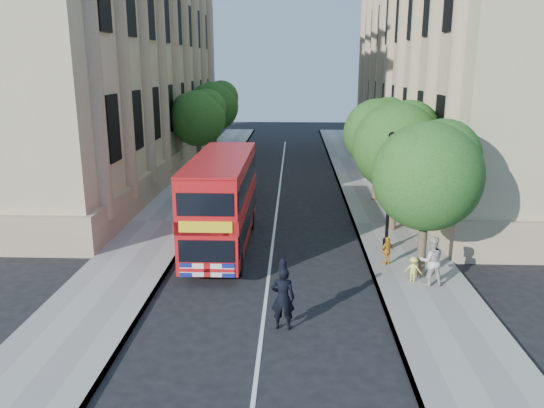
# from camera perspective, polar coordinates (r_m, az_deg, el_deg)

# --- Properties ---
(ground) EXTENTS (120.00, 120.00, 0.00)m
(ground) POSITION_cam_1_polar(r_m,az_deg,el_deg) (18.00, -0.84, -11.51)
(ground) COLOR black
(ground) RESTS_ON ground
(pavement_right) EXTENTS (3.50, 80.00, 0.12)m
(pavement_right) POSITION_cam_1_polar(r_m,az_deg,el_deg) (27.71, 12.31, -2.16)
(pavement_right) COLOR gray
(pavement_right) RESTS_ON ground
(pavement_left) EXTENTS (3.50, 80.00, 0.12)m
(pavement_left) POSITION_cam_1_polar(r_m,az_deg,el_deg) (28.09, -11.48, -1.88)
(pavement_left) COLOR gray
(pavement_left) RESTS_ON ground
(building_right) EXTENTS (12.00, 38.00, 18.00)m
(building_right) POSITION_cam_1_polar(r_m,az_deg,el_deg) (42.14, 20.94, 15.25)
(building_right) COLOR tan
(building_right) RESTS_ON ground
(building_left) EXTENTS (12.00, 38.00, 18.00)m
(building_left) POSITION_cam_1_polar(r_m,az_deg,el_deg) (42.74, -18.46, 15.44)
(building_left) COLOR tan
(building_left) RESTS_ON ground
(tree_right_near) EXTENTS (4.00, 4.00, 6.08)m
(tree_right_near) POSITION_cam_1_polar(r_m,az_deg,el_deg) (20.11, 16.51, 3.50)
(tree_right_near) COLOR #473828
(tree_right_near) RESTS_ON ground
(tree_right_mid) EXTENTS (4.20, 4.20, 6.37)m
(tree_right_mid) POSITION_cam_1_polar(r_m,az_deg,el_deg) (25.86, 13.40, 6.55)
(tree_right_mid) COLOR #473828
(tree_right_mid) RESTS_ON ground
(tree_right_far) EXTENTS (4.00, 4.00, 6.15)m
(tree_right_far) POSITION_cam_1_polar(r_m,az_deg,el_deg) (31.74, 11.38, 7.88)
(tree_right_far) COLOR #473828
(tree_right_far) RESTS_ON ground
(tree_left_far) EXTENTS (4.00, 4.00, 6.30)m
(tree_left_far) POSITION_cam_1_polar(r_m,az_deg,el_deg) (38.92, -7.92, 9.45)
(tree_left_far) COLOR #473828
(tree_left_far) RESTS_ON ground
(tree_left_back) EXTENTS (4.20, 4.20, 6.65)m
(tree_left_back) POSITION_cam_1_polar(r_m,az_deg,el_deg) (46.77, -6.20, 10.70)
(tree_left_back) COLOR #473828
(tree_left_back) RESTS_ON ground
(lamp_post) EXTENTS (0.32, 0.32, 5.16)m
(lamp_post) POSITION_cam_1_polar(r_m,az_deg,el_deg) (23.14, 12.45, 0.78)
(lamp_post) COLOR black
(lamp_post) RESTS_ON pavement_right
(double_decker_bus) EXTENTS (2.37, 8.79, 4.05)m
(double_decker_bus) POSITION_cam_1_polar(r_m,az_deg,el_deg) (23.29, -5.42, 0.47)
(double_decker_bus) COLOR #AC0B0E
(double_decker_bus) RESTS_ON ground
(box_van) EXTENTS (2.17, 5.16, 2.94)m
(box_van) POSITION_cam_1_polar(r_m,az_deg,el_deg) (31.57, -4.63, 2.79)
(box_van) COLOR black
(box_van) RESTS_ON ground
(police_constable) EXTENTS (0.77, 0.53, 2.05)m
(police_constable) POSITION_cam_1_polar(r_m,az_deg,el_deg) (16.53, 1.18, -10.08)
(police_constable) COLOR black
(police_constable) RESTS_ON ground
(woman_pedestrian) EXTENTS (0.91, 0.72, 1.86)m
(woman_pedestrian) POSITION_cam_1_polar(r_m,az_deg,el_deg) (20.25, 16.77, -5.87)
(woman_pedestrian) COLOR beige
(woman_pedestrian) RESTS_ON pavement_right
(child_a) EXTENTS (0.72, 0.58, 1.15)m
(child_a) POSITION_cam_1_polar(r_m,az_deg,el_deg) (21.93, 12.28, -4.95)
(child_a) COLOR orange
(child_a) RESTS_ON pavement_right
(child_b) EXTENTS (0.71, 0.54, 0.97)m
(child_b) POSITION_cam_1_polar(r_m,az_deg,el_deg) (20.51, 14.95, -6.79)
(child_b) COLOR #E4E24D
(child_b) RESTS_ON pavement_right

